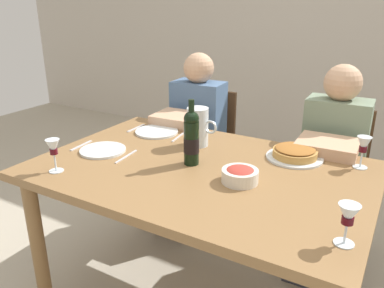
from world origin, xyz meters
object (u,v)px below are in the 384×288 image
object	(u,v)px
dining_table	(200,185)
wine_bottle	(191,138)
baked_tart	(295,153)
wine_glass_left_diner	(53,149)
wine_glass_centre	(348,217)
water_pitcher	(198,129)
chair_right	(333,171)
salad_bowl	(240,175)
dinner_plate_right_setting	(103,150)
diner_right	(329,167)
chair_left	(206,144)
diner_left	(191,138)
wine_glass_right_diner	(363,146)
dinner_plate_left_setting	(157,132)

from	to	relation	value
dining_table	wine_bottle	xyz separation A→B (m)	(-0.05, 0.01, 0.22)
baked_tart	dining_table	bearing A→B (deg)	-137.58
wine_glass_left_diner	wine_glass_centre	world-z (taller)	wine_glass_left_diner
water_pitcher	chair_right	xyz separation A→B (m)	(0.60, 0.64, -0.35)
salad_bowl	dinner_plate_right_setting	distance (m)	0.74
wine_glass_left_diner	dinner_plate_right_setting	xyz separation A→B (m)	(0.01, 0.29, -0.10)
water_pitcher	chair_right	size ratio (longest dim) A/B	0.23
water_pitcher	diner_right	world-z (taller)	diner_right
chair_left	diner_left	distance (m)	0.26
wine_glass_right_diner	diner_right	bearing A→B (deg)	121.95
wine_glass_left_diner	diner_left	xyz separation A→B (m)	(0.09, 1.04, -0.25)
water_pitcher	baked_tart	size ratio (longest dim) A/B	0.75
wine_glass_centre	dinner_plate_left_setting	distance (m)	1.28
salad_bowl	wine_glass_left_diner	size ratio (longest dim) A/B	1.03
wine_bottle	baked_tart	bearing A→B (deg)	37.36
diner_right	wine_bottle	bearing A→B (deg)	49.05
wine_glass_centre	chair_left	distance (m)	1.69
dining_table	diner_left	distance (m)	0.81
dining_table	baked_tart	bearing A→B (deg)	42.42
wine_glass_right_diner	diner_left	xyz separation A→B (m)	(-1.08, 0.31, -0.25)
dinner_plate_right_setting	diner_left	xyz separation A→B (m)	(0.08, 0.75, -0.15)
water_pitcher	wine_glass_right_diner	bearing A→B (deg)	8.56
wine_glass_left_diner	chair_right	distance (m)	1.63
wine_glass_centre	dinner_plate_left_setting	size ratio (longest dim) A/B	0.56
water_pitcher	diner_left	size ratio (longest dim) A/B	0.17
water_pitcher	baked_tart	bearing A→B (deg)	8.55
water_pitcher	wine_glass_left_diner	xyz separation A→B (m)	(-0.38, -0.60, 0.02)
wine_glass_left_diner	dinner_plate_left_setting	size ratio (longest dim) A/B	0.61
water_pitcher	dinner_plate_left_setting	world-z (taller)	water_pitcher
dining_table	chair_right	size ratio (longest dim) A/B	1.72
dinner_plate_right_setting	chair_left	bearing A→B (deg)	86.26
dining_table	wine_glass_right_diner	world-z (taller)	wine_glass_right_diner
water_pitcher	wine_glass_right_diner	xyz separation A→B (m)	(0.78, 0.12, 0.01)
dinner_plate_left_setting	chair_left	world-z (taller)	chair_left
dining_table	wine_glass_right_diner	distance (m)	0.75
diner_right	dining_table	bearing A→B (deg)	52.58
dinner_plate_left_setting	diner_right	xyz separation A→B (m)	(0.91, 0.34, -0.15)
dinner_plate_left_setting	chair_left	xyz separation A→B (m)	(-0.00, 0.61, -0.27)
chair_left	baked_tart	bearing A→B (deg)	140.19
water_pitcher	salad_bowl	size ratio (longest dim) A/B	1.30
wine_bottle	wine_glass_left_diner	bearing A→B (deg)	-141.86
water_pitcher	wine_glass_centre	world-z (taller)	water_pitcher
diner_right	water_pitcher	bearing A→B (deg)	31.61
baked_tart	chair_right	bearing A→B (deg)	79.62
wine_glass_left_diner	diner_left	distance (m)	1.07
water_pitcher	dinner_plate_left_setting	distance (m)	0.32
dinner_plate_right_setting	salad_bowl	bearing A→B (deg)	1.70
water_pitcher	diner_right	xyz separation A→B (m)	(0.60, 0.40, -0.23)
dinner_plate_left_setting	chair_right	distance (m)	1.10
baked_tart	chair_left	xyz separation A→B (m)	(-0.80, 0.59, -0.29)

